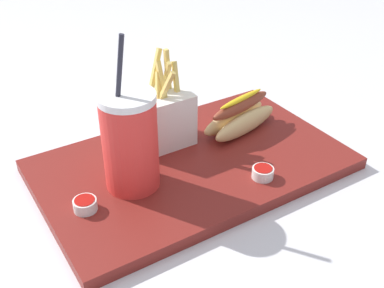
{
  "coord_description": "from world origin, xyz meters",
  "views": [
    {
      "loc": [
        0.34,
        0.55,
        0.46
      ],
      "look_at": [
        0.0,
        0.0,
        0.05
      ],
      "focal_mm": 44.45,
      "sensor_mm": 36.0,
      "label": 1
    }
  ],
  "objects_px": {
    "fries_basket": "(161,117)",
    "hot_dog_1": "(240,117)",
    "soda_cup": "(130,141)",
    "ketchup_cup_1": "(85,204)",
    "ketchup_cup_2": "(263,172)"
  },
  "relations": [
    {
      "from": "soda_cup",
      "to": "hot_dog_1",
      "type": "distance_m",
      "value": 0.24
    },
    {
      "from": "fries_basket",
      "to": "hot_dog_1",
      "type": "bearing_deg",
      "value": 163.59
    },
    {
      "from": "ketchup_cup_1",
      "to": "ketchup_cup_2",
      "type": "xyz_separation_m",
      "value": [
        -0.26,
        0.07,
        0.0
      ]
    },
    {
      "from": "soda_cup",
      "to": "ketchup_cup_1",
      "type": "bearing_deg",
      "value": 12.93
    },
    {
      "from": "soda_cup",
      "to": "ketchup_cup_1",
      "type": "relative_size",
      "value": 7.02
    },
    {
      "from": "soda_cup",
      "to": "ketchup_cup_2",
      "type": "xyz_separation_m",
      "value": [
        -0.18,
        0.09,
        -0.07
      ]
    },
    {
      "from": "fries_basket",
      "to": "soda_cup",
      "type": "bearing_deg",
      "value": 41.22
    },
    {
      "from": "ketchup_cup_1",
      "to": "ketchup_cup_2",
      "type": "relative_size",
      "value": 1.0
    },
    {
      "from": "hot_dog_1",
      "to": "ketchup_cup_1",
      "type": "relative_size",
      "value": 4.82
    },
    {
      "from": "hot_dog_1",
      "to": "ketchup_cup_2",
      "type": "distance_m",
      "value": 0.15
    },
    {
      "from": "ketchup_cup_1",
      "to": "ketchup_cup_2",
      "type": "distance_m",
      "value": 0.27
    },
    {
      "from": "hot_dog_1",
      "to": "ketchup_cup_1",
      "type": "xyz_separation_m",
      "value": [
        0.32,
        0.06,
        -0.02
      ]
    },
    {
      "from": "ketchup_cup_2",
      "to": "soda_cup",
      "type": "bearing_deg",
      "value": -27.66
    },
    {
      "from": "soda_cup",
      "to": "ketchup_cup_1",
      "type": "distance_m",
      "value": 0.11
    },
    {
      "from": "fries_basket",
      "to": "ketchup_cup_2",
      "type": "relative_size",
      "value": 4.83
    }
  ]
}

